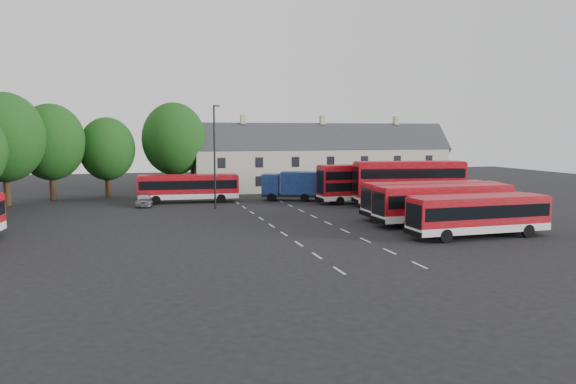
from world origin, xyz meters
The scene contains 15 objects.
ground centered at (0.00, 0.00, 0.00)m, with size 140.00×140.00×0.00m, color black.
lane_markings centered at (2.50, 2.00, 0.01)m, with size 5.15×33.80×0.01m.
treeline centered at (-20.74, 19.36, 6.68)m, with size 29.92×32.59×12.01m.
terrace_houses centered at (14.00, 30.00, 3.86)m, with size 35.70×7.13×10.06m.
bus_row_a centered at (13.49, -7.25, 1.85)m, with size 10.93×2.83×3.07m.
bus_row_b centered at (14.23, -5.33, 1.77)m, with size 10.43×2.55×2.94m.
bus_row_c centered at (13.94, -1.53, 2.02)m, with size 11.93×2.90×3.36m.
bus_row_d centered at (14.36, 1.87, 2.00)m, with size 11.80×2.88×3.33m.
bus_row_e centered at (18.83, 5.27, 1.74)m, with size 10.27×2.61×2.89m.
bus_dd_south centered at (16.98, 10.32, 2.70)m, with size 11.83×4.27×4.75m.
bus_dd_north centered at (13.47, 14.20, 2.42)m, with size 10.46×2.87×4.25m.
bus_north centered at (-5.18, 19.70, 1.86)m, with size 11.10×3.16×3.10m.
box_truck centered at (6.92, 18.29, 1.86)m, with size 7.89×4.95×3.30m.
silver_car centered at (-10.03, 17.80, 0.70)m, with size 1.66×4.12×1.40m, color #AEB1B6.
lamppost centered at (-3.04, 13.68, 5.61)m, with size 0.72×0.49×10.51m.
Camera 1 is at (-10.98, -42.95, 7.69)m, focal length 35.00 mm.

